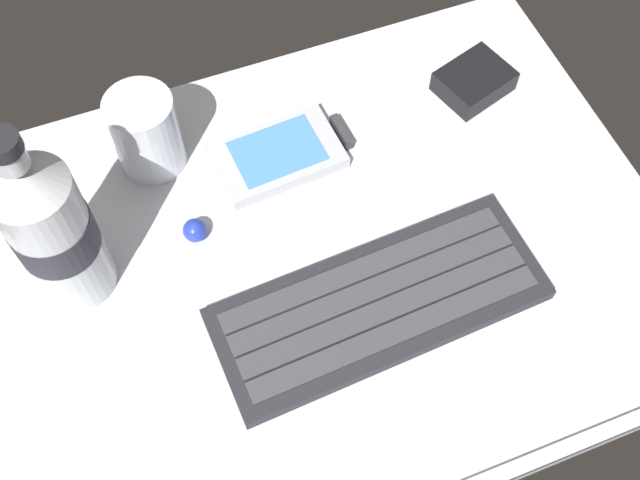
{
  "coord_description": "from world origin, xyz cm",
  "views": [
    {
      "loc": [
        -12.11,
        -31.42,
        62.72
      ],
      "look_at": [
        0.0,
        0.0,
        3.0
      ],
      "focal_mm": 43.89,
      "sensor_mm": 36.0,
      "label": 1
    }
  ],
  "objects_px": {
    "water_bottle": "(51,228)",
    "keyboard": "(379,303)",
    "handheld_device": "(284,153)",
    "juice_cup": "(147,135)",
    "trackball_mouse": "(195,230)",
    "charger_block": "(474,81)"
  },
  "relations": [
    {
      "from": "juice_cup",
      "to": "water_bottle",
      "type": "distance_m",
      "value": 0.15
    },
    {
      "from": "handheld_device",
      "to": "keyboard",
      "type": "bearing_deg",
      "value": -82.86
    },
    {
      "from": "juice_cup",
      "to": "keyboard",
      "type": "bearing_deg",
      "value": -57.72
    },
    {
      "from": "water_bottle",
      "to": "juice_cup",
      "type": "bearing_deg",
      "value": 47.24
    },
    {
      "from": "handheld_device",
      "to": "charger_block",
      "type": "bearing_deg",
      "value": 3.16
    },
    {
      "from": "water_bottle",
      "to": "trackball_mouse",
      "type": "xyz_separation_m",
      "value": [
        0.11,
        0.01,
        -0.08
      ]
    },
    {
      "from": "handheld_device",
      "to": "trackball_mouse",
      "type": "relative_size",
      "value": 5.98
    },
    {
      "from": "keyboard",
      "to": "water_bottle",
      "type": "height_order",
      "value": "water_bottle"
    },
    {
      "from": "trackball_mouse",
      "to": "charger_block",
      "type": "bearing_deg",
      "value": 11.8
    },
    {
      "from": "keyboard",
      "to": "water_bottle",
      "type": "xyz_separation_m",
      "value": [
        -0.24,
        0.12,
        0.08
      ]
    },
    {
      "from": "handheld_device",
      "to": "water_bottle",
      "type": "xyz_separation_m",
      "value": [
        -0.21,
        -0.06,
        0.08
      ]
    },
    {
      "from": "charger_block",
      "to": "trackball_mouse",
      "type": "distance_m",
      "value": 0.32
    },
    {
      "from": "water_bottle",
      "to": "charger_block",
      "type": "bearing_deg",
      "value": 9.5
    },
    {
      "from": "keyboard",
      "to": "water_bottle",
      "type": "relative_size",
      "value": 1.42
    },
    {
      "from": "keyboard",
      "to": "handheld_device",
      "type": "distance_m",
      "value": 0.18
    },
    {
      "from": "juice_cup",
      "to": "charger_block",
      "type": "height_order",
      "value": "juice_cup"
    },
    {
      "from": "charger_block",
      "to": "trackball_mouse",
      "type": "xyz_separation_m",
      "value": [
        -0.32,
        -0.07,
        -0.0
      ]
    },
    {
      "from": "juice_cup",
      "to": "charger_block",
      "type": "xyz_separation_m",
      "value": [
        0.33,
        -0.03,
        -0.03
      ]
    },
    {
      "from": "water_bottle",
      "to": "keyboard",
      "type": "bearing_deg",
      "value": -27.08
    },
    {
      "from": "keyboard",
      "to": "water_bottle",
      "type": "distance_m",
      "value": 0.28
    },
    {
      "from": "handheld_device",
      "to": "juice_cup",
      "type": "relative_size",
      "value": 1.55
    },
    {
      "from": "trackball_mouse",
      "to": "water_bottle",
      "type": "bearing_deg",
      "value": -177.35
    }
  ]
}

